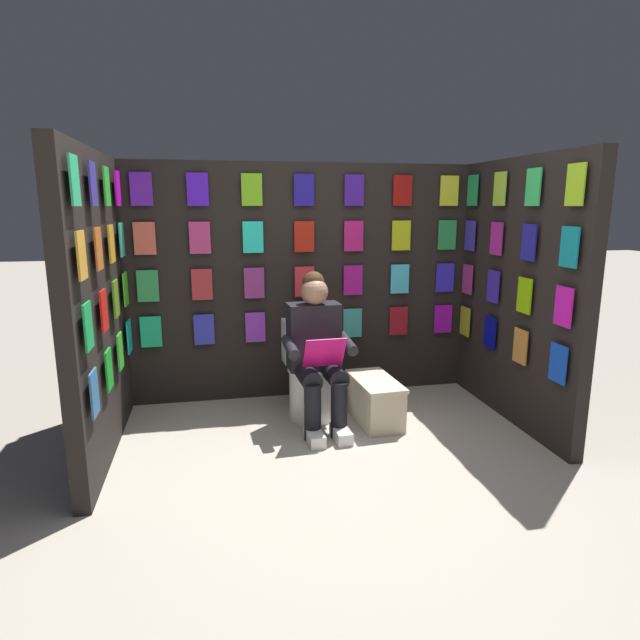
{
  "coord_description": "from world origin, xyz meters",
  "views": [
    {
      "loc": [
        0.78,
        2.86,
        1.68
      ],
      "look_at": [
        0.01,
        -0.93,
        0.85
      ],
      "focal_mm": 29.97,
      "sensor_mm": 36.0,
      "label": 1
    }
  ],
  "objects": [
    {
      "name": "ground_plane",
      "position": [
        0.0,
        0.0,
        0.0
      ],
      "size": [
        30.0,
        30.0,
        0.0
      ],
      "primitive_type": "plane",
      "color": "#B2A899"
    },
    {
      "name": "display_wall_back",
      "position": [
        0.0,
        -1.74,
        1.02
      ],
      "size": [
        3.08,
        0.14,
        2.04
      ],
      "color": "black",
      "rests_on": "ground"
    },
    {
      "name": "display_wall_left",
      "position": [
        -1.54,
        -0.85,
        1.02
      ],
      "size": [
        0.14,
        1.69,
        2.04
      ],
      "color": "black",
      "rests_on": "ground"
    },
    {
      "name": "display_wall_right",
      "position": [
        1.54,
        -0.85,
        1.02
      ],
      "size": [
        0.14,
        1.69,
        2.04
      ],
      "color": "black",
      "rests_on": "ground"
    },
    {
      "name": "toilet",
      "position": [
        0.03,
        -1.21,
        0.33
      ],
      "size": [
        0.41,
        0.56,
        0.77
      ],
      "rotation": [
        0.0,
        0.0,
        0.05
      ],
      "color": "white",
      "rests_on": "ground"
    },
    {
      "name": "person_reading",
      "position": [
        0.02,
        -0.99,
        0.6
      ],
      "size": [
        0.54,
        0.7,
        1.19
      ],
      "rotation": [
        0.0,
        0.0,
        0.05
      ],
      "color": "black",
      "rests_on": "ground"
    },
    {
      "name": "comic_longbox_near",
      "position": [
        -0.44,
        -0.96,
        0.18
      ],
      "size": [
        0.34,
        0.63,
        0.35
      ],
      "rotation": [
        0.0,
        0.0,
        0.06
      ],
      "color": "beige",
      "rests_on": "ground"
    }
  ]
}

